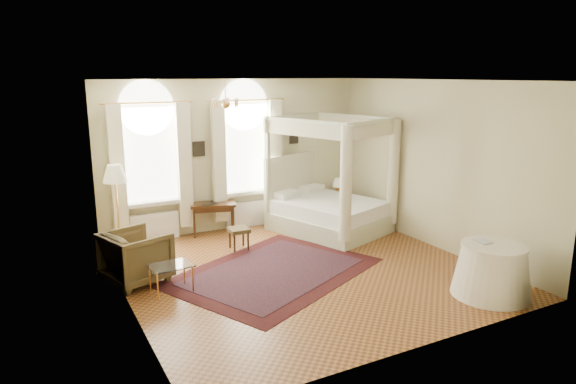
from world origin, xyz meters
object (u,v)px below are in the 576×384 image
Objects in this scene: nightstand at (335,205)px; side_table at (492,270)px; canopy_bed at (330,206)px; floor_lamp at (115,178)px; armchair at (136,257)px; writing_desk at (213,208)px; coffee_table at (171,268)px; stool at (239,232)px.

nightstand is 0.46× the size of side_table.
canopy_bed reaches higher than floor_lamp.
nightstand is at bearing 51.46° from canopy_bed.
canopy_bed is 4.49m from armchair.
floor_lamp is (-2.03, -0.36, 0.90)m from writing_desk.
canopy_bed is at bearing -21.69° from writing_desk.
writing_desk is 0.86× the size of side_table.
side_table is (4.81, -3.14, -0.03)m from armchair.
floor_lamp reaches higher than writing_desk.
armchair is at bearing -168.19° from canopy_bed.
coffee_table is 0.40× the size of floor_lamp.
writing_desk is 2.76m from armchair.
stool is 2.23m from coffee_table.
stool is 2.26m from armchair.
writing_desk reaches higher than stool.
nightstand reaches higher than coffee_table.
canopy_bed reaches higher than armchair.
stool is (0.11, -1.14, -0.24)m from writing_desk.
stool is 0.62× the size of coffee_table.
side_table is at bearing -29.26° from coffee_table.
floor_lamp is (-5.14, -0.36, 1.22)m from nightstand.
stool is 0.25× the size of floor_lamp.
writing_desk is 5.73m from side_table.
canopy_bed is 2.28× the size of side_table.
nightstand is 0.32× the size of floor_lamp.
canopy_bed is at bearing -7.57° from floor_lamp.
floor_lamp is at bearing -170.04° from writing_desk.
canopy_bed is 2.27m from stool.
stool is at bearing -19.98° from floor_lamp.
canopy_bed is at bearing 95.84° from side_table.
side_table is at bearing -84.16° from canopy_bed.
armchair reaches higher than nightstand.
stool is 0.45× the size of armchair.
floor_lamp is at bearing 100.42° from coffee_table.
armchair reaches higher than side_table.
coffee_table is (-1.63, -2.53, -0.19)m from writing_desk.
canopy_bed is 4.99× the size of nightstand.
side_table is (4.81, -4.65, -1.09)m from floor_lamp.
armchair is (-5.14, -1.86, 0.16)m from nightstand.
armchair reaches higher than writing_desk.
coffee_table is (-3.99, -1.59, -0.16)m from canopy_bed.
canopy_bed is 6.41× the size of stool.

